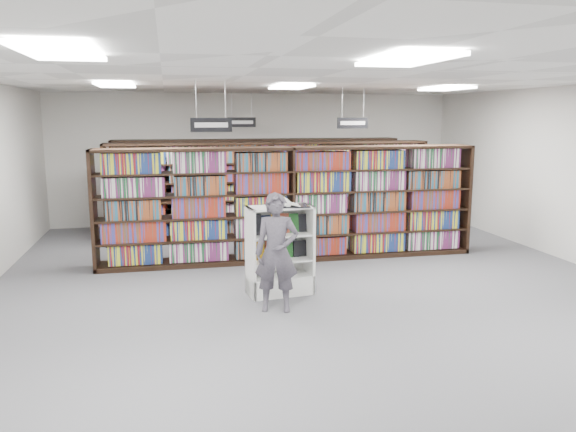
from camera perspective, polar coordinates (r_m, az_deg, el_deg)
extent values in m
plane|color=#4C4C50|center=(8.69, 3.12, -7.64)|extent=(12.00, 12.00, 0.00)
cube|color=white|center=(8.29, 3.33, 13.92)|extent=(10.00, 12.00, 0.10)
cube|color=silver|center=(14.19, -3.18, 5.86)|extent=(10.00, 0.10, 3.20)
cube|color=black|center=(10.34, 0.28, 1.23)|extent=(7.00, 0.60, 2.10)
cube|color=maroon|center=(10.34, 0.28, 1.23)|extent=(6.88, 0.42, 1.98)
cube|color=black|center=(12.28, -1.71, 2.63)|extent=(7.00, 0.60, 2.10)
cube|color=maroon|center=(12.28, -1.71, 2.63)|extent=(6.88, 0.42, 1.98)
cube|color=black|center=(13.95, -2.97, 3.52)|extent=(7.00, 0.60, 2.10)
cube|color=maroon|center=(13.95, -2.97, 3.52)|extent=(6.88, 0.42, 1.98)
cylinder|color=#B2B2B7|center=(9.00, -9.34, 11.66)|extent=(0.01, 0.01, 0.58)
cylinder|color=#B2B2B7|center=(9.03, -6.39, 11.72)|extent=(0.01, 0.01, 0.58)
cube|color=black|center=(9.01, -7.80, 9.15)|extent=(0.65, 0.02, 0.22)
cube|color=silver|center=(9.00, -7.80, 9.15)|extent=(0.52, 0.00, 0.08)
cylinder|color=#B2B2B7|center=(11.52, 5.52, 11.37)|extent=(0.01, 0.01, 0.58)
cylinder|color=#B2B2B7|center=(11.66, 7.70, 11.31)|extent=(0.01, 0.01, 0.58)
cube|color=black|center=(11.58, 6.58, 9.37)|extent=(0.65, 0.02, 0.22)
cube|color=silver|center=(11.57, 6.60, 9.36)|extent=(0.52, 0.00, 0.08)
cylinder|color=#B2B2B7|center=(13.07, -5.76, 11.21)|extent=(0.01, 0.01, 0.58)
cylinder|color=#B2B2B7|center=(13.12, -3.75, 11.23)|extent=(0.01, 0.01, 0.58)
cube|color=black|center=(13.09, -4.73, 9.47)|extent=(0.65, 0.02, 0.22)
cube|color=silver|center=(13.08, -4.72, 9.47)|extent=(0.52, 0.00, 0.08)
cube|color=white|center=(5.07, -22.07, 15.22)|extent=(0.60, 1.20, 0.04)
cube|color=white|center=(5.46, 11.98, 15.31)|extent=(0.60, 1.20, 0.04)
cube|color=white|center=(10.03, -17.13, 12.61)|extent=(0.60, 1.20, 0.04)
cube|color=white|center=(10.23, 0.29, 12.99)|extent=(0.60, 1.20, 0.04)
cube|color=white|center=(11.26, 15.75, 12.35)|extent=(0.60, 1.20, 0.04)
cube|color=white|center=(8.53, -0.81, -6.96)|extent=(1.01, 0.60, 0.29)
cube|color=white|center=(8.26, -3.84, -3.76)|extent=(0.10, 0.48, 1.34)
cube|color=white|center=(8.54, 2.09, -3.27)|extent=(0.10, 0.48, 1.34)
cube|color=white|center=(8.60, -1.30, -3.18)|extent=(0.95, 0.16, 1.34)
cube|color=white|center=(8.26, -0.83, 0.90)|extent=(1.01, 0.60, 0.03)
cube|color=white|center=(8.42, -0.82, -4.47)|extent=(0.93, 0.55, 0.02)
cube|color=white|center=(8.34, -0.83, -1.92)|extent=(0.93, 0.55, 0.02)
cube|color=black|center=(8.25, -3.30, -0.96)|extent=(0.20, 0.09, 0.29)
cube|color=black|center=(8.29, -2.35, -0.90)|extent=(0.20, 0.09, 0.29)
cube|color=#C98C10|center=(8.33, -1.41, -0.83)|extent=(0.20, 0.09, 0.29)
cube|color=maroon|center=(8.37, -0.48, -0.77)|extent=(0.20, 0.09, 0.29)
cube|color=#17551B|center=(8.42, 0.45, -0.71)|extent=(0.20, 0.09, 0.29)
cube|color=black|center=(8.47, 1.36, -0.65)|extent=(0.20, 0.09, 0.29)
cube|color=#C98C10|center=(8.33, -3.14, -3.60)|extent=(0.22, 0.09, 0.27)
cube|color=maroon|center=(8.40, -1.66, -3.48)|extent=(0.22, 0.09, 0.27)
cube|color=#17551B|center=(8.47, -0.21, -3.36)|extent=(0.22, 0.09, 0.27)
cube|color=black|center=(8.55, 1.22, -3.24)|extent=(0.22, 0.09, 0.27)
cube|color=black|center=(8.24, -0.04, 1.04)|extent=(0.64, 0.39, 0.02)
cube|color=white|center=(8.21, -1.06, 1.08)|extent=(0.29, 0.35, 0.05)
cube|color=white|center=(8.27, 0.97, 1.14)|extent=(0.29, 0.35, 0.07)
cylinder|color=white|center=(8.23, -0.17, 1.40)|extent=(0.12, 0.32, 0.10)
imported|color=#4B4650|center=(7.64, -1.16, -3.75)|extent=(0.67, 0.52, 1.63)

